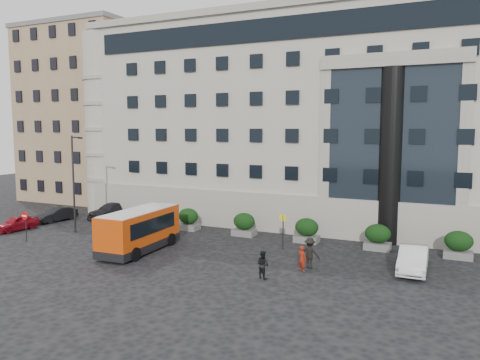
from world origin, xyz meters
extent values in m
plane|color=black|center=(0.00, 0.00, 0.00)|extent=(120.00, 120.00, 0.00)
cube|color=#A39C90|center=(6.00, 22.00, 9.00)|extent=(44.00, 24.00, 18.00)
cylinder|color=black|center=(12.00, 10.30, 6.50)|extent=(1.80, 1.80, 13.00)
cube|color=#927455|center=(-24.00, 20.00, 10.00)|extent=(14.00, 14.00, 20.00)
cube|color=olive|center=(-27.00, 38.00, 11.00)|extent=(13.00, 13.00, 22.00)
cube|color=#5C5D5A|center=(-4.00, 7.80, 0.25)|extent=(1.80, 1.20, 0.50)
ellipsoid|color=black|center=(-4.00, 7.80, 1.17)|extent=(1.80, 1.26, 1.34)
cube|color=#5C5D5A|center=(1.20, 7.80, 0.25)|extent=(1.80, 1.20, 0.50)
ellipsoid|color=black|center=(1.20, 7.80, 1.17)|extent=(1.80, 1.26, 1.34)
cube|color=#5C5D5A|center=(6.40, 7.80, 0.25)|extent=(1.80, 1.20, 0.50)
ellipsoid|color=black|center=(6.40, 7.80, 1.17)|extent=(1.80, 1.26, 1.34)
cube|color=#5C5D5A|center=(11.60, 7.80, 0.25)|extent=(1.80, 1.20, 0.50)
ellipsoid|color=black|center=(11.60, 7.80, 1.17)|extent=(1.80, 1.26, 1.34)
cube|color=#5C5D5A|center=(16.80, 7.80, 0.25)|extent=(1.80, 1.20, 0.50)
ellipsoid|color=black|center=(16.80, 7.80, 1.17)|extent=(1.80, 1.26, 1.34)
cylinder|color=#262628|center=(-12.00, 3.00, 4.00)|extent=(0.16, 0.16, 8.00)
cylinder|color=#262628|center=(-11.55, 3.00, 7.85)|extent=(0.90, 0.12, 0.12)
cube|color=black|center=(-11.10, 3.00, 7.80)|extent=(0.35, 0.18, 0.14)
cylinder|color=#262628|center=(5.50, 5.00, 1.25)|extent=(0.08, 0.08, 2.50)
cube|color=yellow|center=(5.50, 5.00, 2.30)|extent=(0.50, 0.06, 0.45)
cylinder|color=#262628|center=(-13.00, -1.00, 1.10)|extent=(0.08, 0.08, 2.20)
cylinder|color=red|center=(-13.00, -1.06, 2.00)|extent=(0.64, 0.05, 0.64)
cube|color=white|center=(-13.00, -1.10, 2.00)|extent=(0.45, 0.04, 0.10)
cube|color=#C83E09|center=(-3.48, 0.39, 1.71)|extent=(2.66, 7.02, 2.32)
cube|color=black|center=(-3.48, 0.39, 0.45)|extent=(2.70, 7.06, 0.55)
cube|color=black|center=(-3.48, 0.39, 1.93)|extent=(2.66, 5.50, 1.04)
cube|color=silver|center=(-3.48, 0.39, 2.82)|extent=(2.53, 6.67, 0.18)
cylinder|color=black|center=(-4.58, -1.88, 0.45)|extent=(0.32, 0.91, 0.90)
cylinder|color=black|center=(-2.20, -1.78, 0.45)|extent=(0.32, 0.91, 0.90)
cylinder|color=black|center=(-4.76, 2.55, 0.45)|extent=(0.32, 0.91, 0.90)
cylinder|color=black|center=(-2.39, 2.65, 0.45)|extent=(0.32, 0.91, 0.90)
cube|color=maroon|center=(-12.03, 14.74, 1.37)|extent=(2.37, 3.38, 2.20)
cube|color=maroon|center=(-12.29, 12.46, 1.01)|extent=(2.09, 1.62, 1.50)
cube|color=black|center=(-12.36, 11.85, 1.32)|extent=(1.68, 0.31, 0.70)
cylinder|color=black|center=(-13.24, 12.66, 0.37)|extent=(0.31, 0.76, 0.74)
cylinder|color=black|center=(-11.32, 12.44, 0.37)|extent=(0.31, 0.76, 0.74)
cylinder|color=black|center=(-12.91, 15.55, 0.37)|extent=(0.31, 0.76, 0.74)
cylinder|color=black|center=(-10.99, 15.33, 0.37)|extent=(0.31, 0.76, 0.74)
imported|color=maroon|center=(-17.00, 1.43, 0.63)|extent=(1.85, 3.83, 1.26)
imported|color=black|center=(-17.00, 5.78, 0.64)|extent=(1.82, 4.02, 1.28)
imported|color=black|center=(-13.52, 9.25, 0.71)|extent=(2.74, 5.14, 1.42)
imported|color=black|center=(-15.69, 13.19, 0.71)|extent=(2.82, 5.32, 1.43)
imported|color=silver|center=(14.33, 3.50, 0.76)|extent=(1.72, 4.65, 1.52)
imported|color=maroon|center=(8.25, 0.72, 0.78)|extent=(0.67, 0.58, 1.56)
imported|color=black|center=(6.61, -1.51, 0.81)|extent=(0.96, 0.87, 1.62)
imported|color=black|center=(8.51, 1.47, 0.96)|extent=(1.26, 0.75, 1.92)
camera|label=1|loc=(16.44, -25.73, 8.59)|focal=35.00mm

